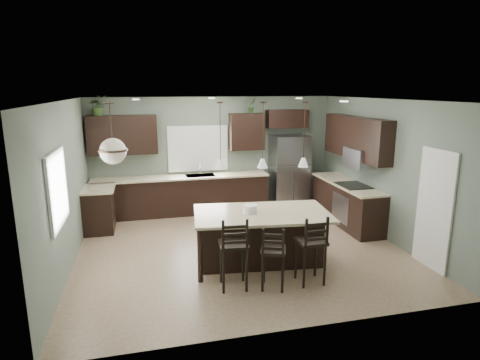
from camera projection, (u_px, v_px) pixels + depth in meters
name	position (u px, v px, depth m)	size (l,w,h in m)	color
ground	(240.00, 248.00, 7.71)	(6.00, 6.00, 0.00)	#9E8466
pantry_door	(434.00, 210.00, 6.70)	(0.04, 0.82, 2.04)	white
window_back	(198.00, 149.00, 9.86)	(1.35, 0.02, 1.00)	white
window_left	(57.00, 189.00, 5.92)	(0.02, 1.10, 1.00)	white
left_return_cabs	(99.00, 210.00, 8.60)	(0.60, 0.90, 0.90)	black
left_return_countertop	(98.00, 189.00, 8.50)	(0.66, 0.96, 0.04)	beige
back_lower_cabs	(182.00, 196.00, 9.74)	(4.20, 0.60, 0.90)	black
back_countertop	(182.00, 177.00, 9.61)	(4.20, 0.66, 0.04)	beige
sink_inset	(200.00, 175.00, 9.71)	(0.70, 0.45, 0.01)	gray
faucet	(200.00, 170.00, 9.65)	(0.02, 0.02, 0.28)	silver
back_upper_left	(123.00, 135.00, 9.22)	(1.55, 0.34, 0.90)	black
back_upper_right	(247.00, 132.00, 9.90)	(0.85, 0.34, 0.90)	black
fridge_header	(287.00, 119.00, 10.08)	(1.05, 0.34, 0.45)	black
right_lower_cabs	(347.00, 204.00, 9.06)	(0.60, 2.35, 0.90)	black
right_countertop	(347.00, 184.00, 8.95)	(0.66, 2.35, 0.04)	beige
cooktop	(353.00, 185.00, 8.69)	(0.58, 0.75, 0.02)	black
wall_oven_front	(340.00, 208.00, 8.73)	(0.01, 0.72, 0.60)	gray
right_upper_cabs	(356.00, 137.00, 8.75)	(0.34, 2.35, 0.90)	black
microwave	(359.00, 158.00, 8.57)	(0.40, 0.75, 0.40)	gray
refrigerator	(289.00, 171.00, 10.22)	(0.90, 0.74, 1.85)	gray
kitchen_island	(262.00, 238.00, 6.97)	(2.30, 1.31, 0.92)	black
serving_dish	(250.00, 209.00, 6.83)	(0.24, 0.24, 0.14)	white
bar_stool_left	(233.00, 252.00, 6.07)	(0.43, 0.43, 1.16)	black
bar_stool_center	(273.00, 257.00, 6.07)	(0.38, 0.38, 1.01)	black
bar_stool_right	(311.00, 249.00, 6.24)	(0.42, 0.42, 1.13)	black
pendant_left	(220.00, 136.00, 6.49)	(0.17, 0.17, 1.10)	silver
pendant_center	(263.00, 135.00, 6.57)	(0.17, 0.17, 1.10)	silver
pendant_right	(304.00, 135.00, 6.66)	(0.17, 0.17, 1.10)	white
chandelier	(112.00, 134.00, 6.14)	(0.45, 0.45, 0.95)	beige
plant_back_left	(98.00, 106.00, 8.93)	(0.40, 0.35, 0.45)	#324F22
plant_back_right	(252.00, 106.00, 9.76)	(0.20, 0.16, 0.36)	#315A27
room_shell	(240.00, 161.00, 7.33)	(6.00, 6.00, 6.00)	slate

